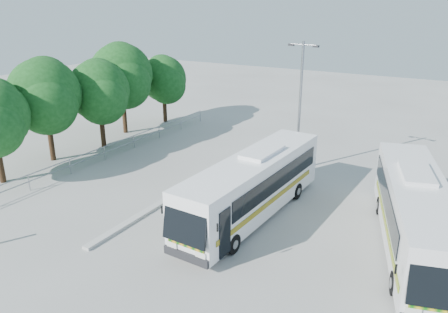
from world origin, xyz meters
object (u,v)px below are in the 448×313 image
Objects in this scene: tree_far_e at (164,79)px; coach_adjacent at (415,214)px; tree_far_c at (99,91)px; tree_far_d at (122,75)px; coach_main at (253,185)px; tree_far_b at (45,95)px; lamppost at (300,102)px.

coach_adjacent is at bearing -27.78° from tree_far_e.
tree_far_d reaches higher than tree_far_c.
tree_far_e is at bearing 93.54° from tree_far_c.
tree_far_d is 0.64× the size of coach_adjacent.
tree_far_c is 0.56× the size of coach_adjacent.
tree_far_b is at bearing -179.23° from coach_main.
coach_main is at bearing -27.15° from tree_far_d.
coach_main is at bearing -1.96° from tree_far_b.
tree_far_e is (0.68, 4.50, -0.93)m from tree_far_d.
lamppost reaches higher than tree_far_b.
coach_main is at bearing -39.78° from tree_far_e.
tree_far_b is 23.20m from coach_adjacent.
tree_far_e is (-0.51, 8.20, -0.37)m from tree_far_c.
tree_far_c is 3.93m from tree_far_d.
tree_far_b is 16.54m from lamppost.
tree_far_c is at bearing -161.78° from lamppost.
tree_far_d is 4.65m from tree_far_e.
tree_far_b is 0.62× the size of coach_main.
tree_far_e is at bearing 142.96° from coach_main.
tree_far_e reaches higher than coach_adjacent.
tree_far_e is 15.67m from lamppost.
tree_far_b is at bearing 164.34° from coach_adjacent.
lamppost is at bearing -19.97° from tree_far_e.
lamppost reaches higher than tree_far_c.
lamppost is (15.40, -0.85, -0.33)m from tree_far_d.
tree_far_e is at bearing 136.12° from coach_adjacent.
tree_far_d reaches higher than coach_adjacent.
coach_main is at bearing 169.35° from coach_adjacent.
lamppost is at bearing 11.35° from tree_far_c.
tree_far_e is at bearing 88.17° from tree_far_b.
coach_adjacent is at bearing -17.66° from tree_far_d.
tree_far_d is at bearing -176.28° from lamppost.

